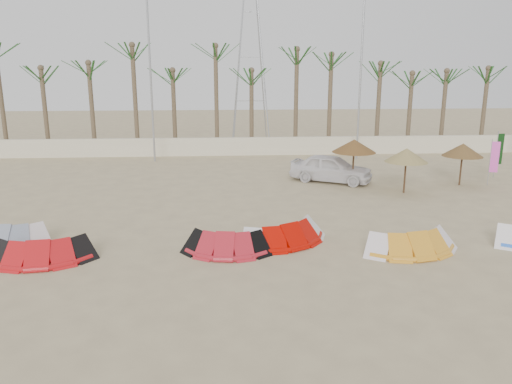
{
  "coord_description": "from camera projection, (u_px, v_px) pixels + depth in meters",
  "views": [
    {
      "loc": [
        -1.33,
        -13.93,
        6.4
      ],
      "look_at": [
        0.0,
        6.0,
        1.3
      ],
      "focal_mm": 35.0,
      "sensor_mm": 36.0,
      "label": 1
    }
  ],
  "objects": [
    {
      "name": "car",
      "position": [
        331.0,
        168.0,
        27.96
      ],
      "size": [
        4.89,
        3.76,
        1.55
      ],
      "primitive_type": "imported",
      "rotation": [
        0.0,
        0.0,
        1.08
      ],
      "color": "silver",
      "rests_on": "ground"
    },
    {
      "name": "kite_grey",
      "position": [
        8.0,
        232.0,
        18.37
      ],
      "size": [
        3.13,
        1.6,
        0.9
      ],
      "color": "gray",
      "rests_on": "ground"
    },
    {
      "name": "kite_red_right",
      "position": [
        284.0,
        230.0,
        18.6
      ],
      "size": [
        3.98,
        2.88,
        0.9
      ],
      "color": "#AF0800",
      "rests_on": "ground"
    },
    {
      "name": "kite_red_mid",
      "position": [
        226.0,
        240.0,
        17.57
      ],
      "size": [
        3.19,
        1.88,
        0.9
      ],
      "color": "#AF1C27",
      "rests_on": "ground"
    },
    {
      "name": "pylon",
      "position": [
        251.0,
        143.0,
        42.26
      ],
      "size": [
        3.0,
        3.0,
        14.0
      ],
      "primitive_type": null,
      "color": "#A5A8AD",
      "rests_on": "ground"
    },
    {
      "name": "flag_green",
      "position": [
        499.0,
        150.0,
        28.68
      ],
      "size": [
        0.45,
        0.07,
        2.74
      ],
      "color": "#A5A8AD",
      "rests_on": "ground"
    },
    {
      "name": "parasol_left",
      "position": [
        354.0,
        146.0,
        26.77
      ],
      "size": [
        2.36,
        2.36,
        2.53
      ],
      "color": "#4C331E",
      "rests_on": "ground"
    },
    {
      "name": "lamp_c",
      "position": [
        361.0,
        75.0,
        33.56
      ],
      "size": [
        1.25,
        0.14,
        11.0
      ],
      "color": "#A5A8AD",
      "rests_on": "ground"
    },
    {
      "name": "ground",
      "position": [
        269.0,
        282.0,
        15.13
      ],
      "size": [
        120.0,
        120.0,
        0.0
      ],
      "primitive_type": "plane",
      "color": "tan",
      "rests_on": "ground"
    },
    {
      "name": "kite_red_left",
      "position": [
        44.0,
        247.0,
        16.85
      ],
      "size": [
        3.53,
        1.88,
        0.9
      ],
      "color": "red",
      "rests_on": "ground"
    },
    {
      "name": "lamp_b",
      "position": [
        151.0,
        75.0,
        32.65
      ],
      "size": [
        1.25,
        0.14,
        11.0
      ],
      "color": "#A5A8AD",
      "rests_on": "ground"
    },
    {
      "name": "kite_orange",
      "position": [
        409.0,
        238.0,
        17.7
      ],
      "size": [
        3.66,
        2.12,
        0.9
      ],
      "color": "orange",
      "rests_on": "ground"
    },
    {
      "name": "parasol_mid",
      "position": [
        406.0,
        155.0,
        25.21
      ],
      "size": [
        2.17,
        2.17,
        2.32
      ],
      "color": "#4C331E",
      "rests_on": "ground"
    },
    {
      "name": "flag_pink",
      "position": [
        493.0,
        158.0,
        26.9
      ],
      "size": [
        0.44,
        0.17,
        2.56
      ],
      "color": "#A5A8AD",
      "rests_on": "ground"
    },
    {
      "name": "parasol_right",
      "position": [
        463.0,
        150.0,
        26.88
      ],
      "size": [
        2.16,
        2.16,
        2.31
      ],
      "color": "#4C331E",
      "rests_on": "ground"
    },
    {
      "name": "palm_line",
      "position": [
        249.0,
        64.0,
        36.3
      ],
      "size": [
        52.0,
        4.0,
        7.7
      ],
      "color": "brown",
      "rests_on": "ground"
    },
    {
      "name": "boundary_wall",
      "position": [
        241.0,
        146.0,
        36.24
      ],
      "size": [
        60.0,
        0.3,
        1.3
      ],
      "primitive_type": "cube",
      "color": "beige",
      "rests_on": "ground"
    }
  ]
}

